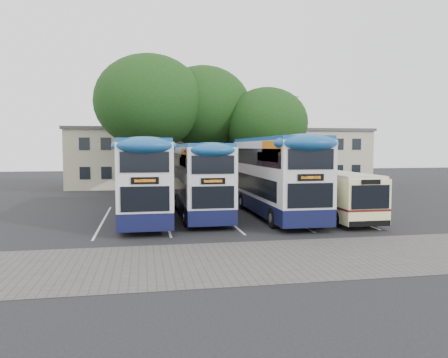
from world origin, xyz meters
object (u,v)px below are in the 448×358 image
Objects in this scene: tree_mid at (203,107)px; bus_dd_left at (145,176)px; bus_dd_mid at (199,176)px; bus_dd_right at (275,173)px; tree_right at (267,123)px; tree_left at (150,102)px; bus_single at (331,191)px; lamp_post at (295,138)px.

tree_mid reaches higher than bus_dd_left.
bus_dd_right is (4.45, -0.93, 0.20)m from bus_dd_mid.
tree_right is 0.89× the size of bus_dd_mid.
tree_left is 1.31× the size of bus_single.
tree_left is at bearing 175.24° from tree_right.
tree_right is 1.02× the size of bus_single.
bus_dd_mid is 0.92× the size of bus_dd_right.
lamp_post is 5.28m from tree_right.
lamp_post reaches higher than bus_single.
tree_mid is 1.22× the size of tree_right.
lamp_post is at bearing 66.27° from bus_dd_right.
tree_mid is 17.28m from bus_single.
bus_dd_left is 0.97× the size of bus_dd_right.
lamp_post is 20.89m from bus_dd_left.
bus_dd_mid is at bearing -76.81° from tree_left.
bus_single is at bearing -52.57° from tree_left.
bus_dd_right is (2.39, -14.19, -5.22)m from tree_mid.
tree_right is 0.85× the size of bus_dd_left.
bus_dd_right reaches higher than bus_dd_mid.
tree_mid is at bearing 110.25° from bus_single.
tree_left is 15.53m from bus_dd_right.
tree_left is at bearing -162.20° from tree_mid.
lamp_post is 9.55m from tree_mid.
tree_right reaches higher than bus_dd_left.
tree_mid is at bearing 155.63° from tree_right.
tree_right is 12.70m from bus_dd_right.
tree_left reaches higher than bus_dd_right.
tree_mid reaches higher than tree_right.
tree_right is at bearing 56.10° from bus_dd_mid.
bus_dd_mid is 4.55m from bus_dd_right.
bus_dd_right is at bearing -103.62° from tree_right.
lamp_post is 0.82× the size of bus_dd_left.
tree_left is at bearing 87.63° from bus_dd_left.
bus_dd_left is at bearing -132.60° from tree_right.
tree_mid is at bearing -173.47° from lamp_post.
lamp_post is 0.86× the size of bus_dd_mid.
bus_dd_left is at bearing 177.65° from bus_dd_right.
bus_dd_right reaches higher than bus_single.
tree_right reaches higher than lamp_post.
lamp_post is 16.90m from bus_single.
bus_dd_mid is (-2.06, -13.26, -5.43)m from tree_mid.
bus_single is (5.57, -15.10, -6.29)m from tree_mid.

